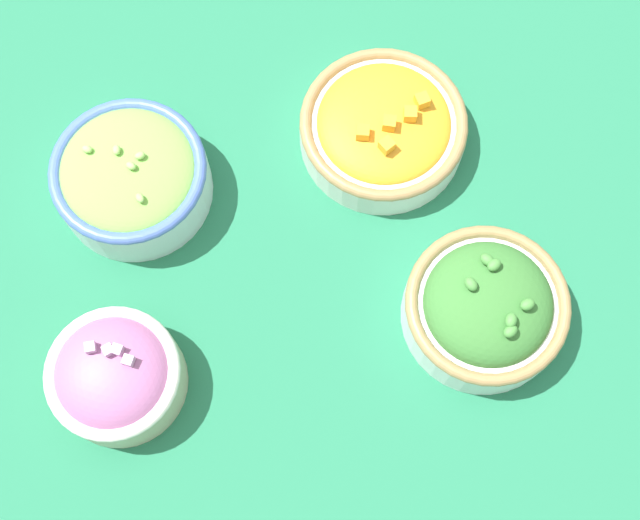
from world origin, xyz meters
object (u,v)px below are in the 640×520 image
bowl_squash (383,128)px  bowl_red_onion (115,376)px  bowl_lettuce (131,177)px  bowl_broccoli (486,307)px

bowl_squash → bowl_red_onion: bowl_red_onion is taller
bowl_squash → bowl_lettuce: bowl_lettuce is taller
bowl_lettuce → bowl_broccoli: bearing=-25.3°
bowl_lettuce → bowl_red_onion: bearing=-94.7°
bowl_red_onion → bowl_broccoli: 0.35m
bowl_lettuce → bowl_red_onion: size_ratio=1.24×
bowl_squash → bowl_broccoli: bearing=-68.3°
bowl_broccoli → bowl_squash: bearing=111.7°
bowl_squash → bowl_red_onion: size_ratio=1.37×
bowl_squash → bowl_red_onion: (-0.27, -0.23, 0.01)m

